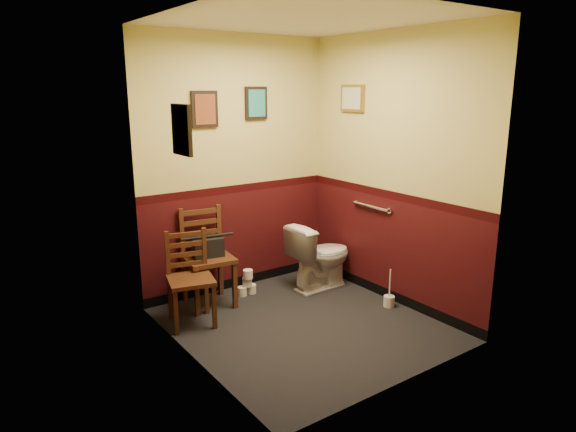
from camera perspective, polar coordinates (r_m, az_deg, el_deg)
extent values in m
cube|color=black|center=(4.91, 1.73, -11.98)|extent=(2.20, 2.40, 0.00)
cube|color=silver|center=(4.45, 2.00, 21.08)|extent=(2.20, 2.40, 0.00)
cube|color=#390C0F|center=(5.48, -5.80, 5.52)|extent=(2.20, 0.00, 2.70)
cube|color=#390C0F|center=(3.63, 13.40, 0.85)|extent=(2.20, 0.00, 2.70)
cube|color=#390C0F|center=(3.93, -11.03, 1.99)|extent=(0.00, 2.40, 2.70)
cube|color=#390C0F|center=(5.22, 11.55, 4.89)|extent=(0.00, 2.40, 2.70)
cylinder|color=silver|center=(5.44, 9.18, 1.06)|extent=(0.03, 0.50, 0.03)
cylinder|color=silver|center=(5.28, 11.23, 0.59)|extent=(0.02, 0.06, 0.06)
cylinder|color=silver|center=(5.63, 7.55, 1.56)|extent=(0.02, 0.06, 0.06)
cube|color=black|center=(5.24, -9.25, 11.63)|extent=(0.28, 0.03, 0.36)
cube|color=brown|center=(5.23, -9.16, 11.62)|extent=(0.22, 0.01, 0.30)
cube|color=black|center=(5.53, -3.57, 12.41)|extent=(0.26, 0.03, 0.34)
cube|color=teal|center=(5.52, -3.47, 12.41)|extent=(0.20, 0.01, 0.28)
cube|color=black|center=(3.96, -11.74, 9.36)|extent=(0.03, 0.30, 0.38)
cube|color=#BEB895|center=(3.97, -11.51, 9.37)|extent=(0.01, 0.24, 0.31)
cube|color=olive|center=(5.57, 7.18, 12.85)|extent=(0.03, 0.34, 0.28)
cube|color=#BEB895|center=(5.56, 7.05, 12.86)|extent=(0.01, 0.28, 0.22)
imported|color=white|center=(5.66, 3.62, -4.47)|extent=(0.74, 0.43, 0.72)
cylinder|color=silver|center=(5.36, 11.16, -9.28)|extent=(0.11, 0.11, 0.11)
cylinder|color=silver|center=(5.30, 11.25, -7.44)|extent=(0.01, 0.01, 0.31)
cube|color=#502C18|center=(4.85, -10.76, -7.00)|extent=(0.50, 0.50, 0.04)
cube|color=#502C18|center=(4.75, -12.36, -10.39)|extent=(0.05, 0.05, 0.44)
cube|color=#502C18|center=(5.06, -12.96, -8.83)|extent=(0.05, 0.05, 0.44)
cube|color=#502C18|center=(4.80, -8.19, -9.91)|extent=(0.05, 0.05, 0.44)
cube|color=#502C18|center=(5.11, -9.06, -8.40)|extent=(0.05, 0.05, 0.44)
cube|color=#502C18|center=(4.92, -13.25, -4.13)|extent=(0.05, 0.04, 0.44)
cube|color=#502C18|center=(4.97, -9.27, -3.74)|extent=(0.05, 0.04, 0.44)
cube|color=#502C18|center=(4.98, -11.18, -5.26)|extent=(0.32, 0.11, 0.04)
cube|color=#502C18|center=(4.95, -11.23, -4.20)|extent=(0.32, 0.11, 0.04)
cube|color=#502C18|center=(4.92, -11.28, -3.13)|extent=(0.32, 0.11, 0.04)
cube|color=#502C18|center=(4.89, -11.34, -2.05)|extent=(0.32, 0.11, 0.04)
cube|color=#502C18|center=(5.21, -8.85, -4.70)|extent=(0.52, 0.52, 0.04)
cube|color=#502C18|center=(5.06, -10.12, -8.31)|extent=(0.05, 0.05, 0.49)
cube|color=#502C18|center=(5.42, -11.44, -6.87)|extent=(0.05, 0.05, 0.49)
cube|color=#502C18|center=(5.19, -5.93, -7.61)|extent=(0.05, 0.05, 0.49)
cube|color=#502C18|center=(5.53, -7.51, -6.25)|extent=(0.05, 0.05, 0.49)
cube|color=#502C18|center=(5.27, -11.72, -1.81)|extent=(0.05, 0.04, 0.49)
cube|color=#502C18|center=(5.39, -7.69, -1.29)|extent=(0.05, 0.04, 0.49)
cube|color=#502C18|center=(5.36, -9.62, -2.97)|extent=(0.37, 0.07, 0.05)
cube|color=#502C18|center=(5.33, -9.67, -1.84)|extent=(0.37, 0.07, 0.05)
cube|color=#502C18|center=(5.30, -9.72, -0.69)|extent=(0.37, 0.07, 0.05)
cube|color=#502C18|center=(5.28, -9.77, 0.46)|extent=(0.37, 0.07, 0.05)
cube|color=black|center=(5.18, -8.90, -3.48)|extent=(0.33, 0.20, 0.19)
cylinder|color=black|center=(5.14, -8.95, -2.26)|extent=(0.27, 0.07, 0.03)
cylinder|color=silver|center=(5.56, -5.09, -8.31)|extent=(0.10, 0.10, 0.09)
cylinder|color=silver|center=(5.61, -4.09, -8.07)|extent=(0.10, 0.10, 0.09)
cylinder|color=silver|center=(5.54, -4.56, -7.32)|extent=(0.10, 0.10, 0.09)
cylinder|color=silver|center=(5.49, -4.47, -6.46)|extent=(0.10, 0.10, 0.09)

